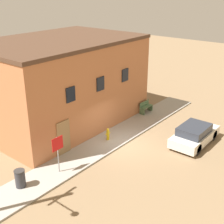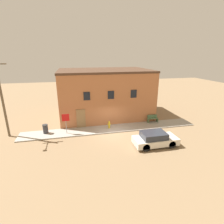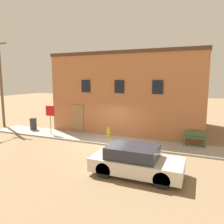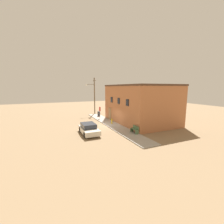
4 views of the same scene
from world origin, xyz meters
The scene contains 8 objects.
ground_plane centered at (0.00, 0.00, 0.00)m, with size 80.00×80.00×0.00m, color #846B4C.
sidewalk centered at (0.00, 1.09, 0.05)m, with size 19.30×2.17×0.10m.
brick_building centered at (0.17, 6.01, 3.06)m, with size 11.51×7.79×6.13m.
fire_hydrant centered at (-0.25, 1.19, 0.51)m, with size 0.40×0.19×0.81m.
stop_sign centered at (-4.83, 0.85, 1.59)m, with size 0.74×0.06×2.10m.
bench centered at (5.27, 1.85, 0.53)m, with size 1.25×0.44×0.88m.
trash_bin centered at (-6.97, 1.38, 0.58)m, with size 0.55×0.55×0.94m.
parked_car centered at (3.01, -3.37, 0.63)m, with size 3.95×1.79×1.30m.
Camera 1 is at (-14.34, -10.50, 9.67)m, focal length 50.00 mm.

